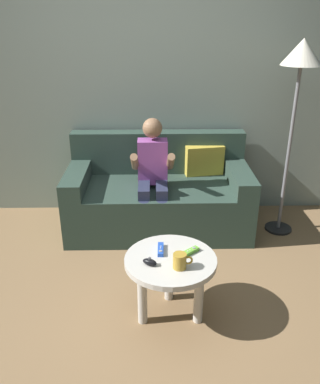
% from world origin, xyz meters
% --- Properties ---
extents(ground_plane, '(9.53, 9.53, 0.00)m').
position_xyz_m(ground_plane, '(0.00, 0.00, 0.00)').
color(ground_plane, olive).
extents(wall_back, '(4.77, 0.05, 2.50)m').
position_xyz_m(wall_back, '(0.00, 1.81, 1.25)').
color(wall_back, gray).
rests_on(wall_back, ground).
extents(couch, '(1.61, 0.80, 0.82)m').
position_xyz_m(couch, '(0.22, 1.41, 0.30)').
color(couch, '#2D4238').
rests_on(couch, ground).
extents(person_seated_on_couch, '(0.36, 0.44, 1.04)m').
position_xyz_m(person_seated_on_couch, '(0.16, 1.23, 0.59)').
color(person_seated_on_couch, '#282D47').
rests_on(person_seated_on_couch, ground).
extents(coffee_table, '(0.57, 0.57, 0.45)m').
position_xyz_m(coffee_table, '(0.27, 0.17, 0.37)').
color(coffee_table, beige).
rests_on(coffee_table, ground).
extents(game_remote_lime_near_edge, '(0.13, 0.12, 0.03)m').
position_xyz_m(game_remote_lime_near_edge, '(0.39, 0.21, 0.46)').
color(game_remote_lime_near_edge, '#72C638').
rests_on(game_remote_lime_near_edge, coffee_table).
extents(nunchuk_black, '(0.10, 0.08, 0.05)m').
position_xyz_m(nunchuk_black, '(0.14, 0.09, 0.47)').
color(nunchuk_black, black).
rests_on(nunchuk_black, coffee_table).
extents(game_remote_blue_far_corner, '(0.04, 0.14, 0.03)m').
position_xyz_m(game_remote_blue_far_corner, '(0.21, 0.24, 0.46)').
color(game_remote_blue_far_corner, blue).
rests_on(game_remote_blue_far_corner, coffee_table).
extents(coffee_mug, '(0.12, 0.08, 0.10)m').
position_xyz_m(coffee_mug, '(0.32, 0.06, 0.49)').
color(coffee_mug, '#B78C2D').
rests_on(coffee_mug, coffee_table).
extents(floor_lamp, '(0.32, 0.32, 1.65)m').
position_xyz_m(floor_lamp, '(1.31, 1.29, 1.43)').
color(floor_lamp, black).
rests_on(floor_lamp, ground).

